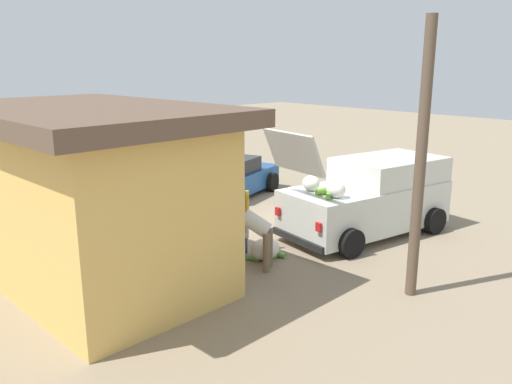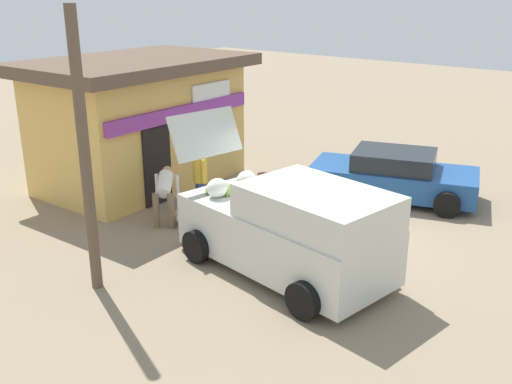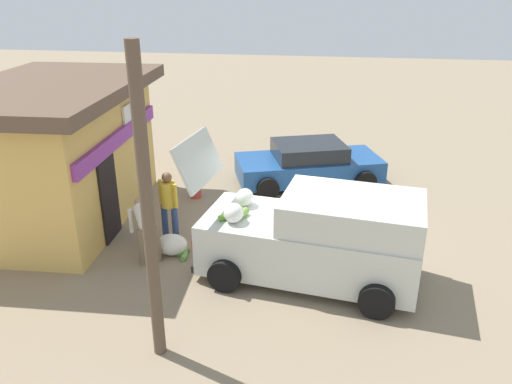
% 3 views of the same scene
% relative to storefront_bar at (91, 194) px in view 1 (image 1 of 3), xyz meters
% --- Properties ---
extents(ground_plane, '(60.00, 60.00, 0.00)m').
position_rel_storefront_bar_xyz_m(ground_plane, '(0.12, -5.85, -1.80)').
color(ground_plane, gray).
extents(storefront_bar, '(6.20, 4.16, 3.48)m').
position_rel_storefront_bar_xyz_m(storefront_bar, '(0.00, 0.00, 0.00)').
color(storefront_bar, '#E0B259').
rests_on(storefront_bar, ground_plane).
extents(delivery_van, '(2.73, 4.94, 2.79)m').
position_rel_storefront_bar_xyz_m(delivery_van, '(-1.92, -6.51, -0.86)').
color(delivery_van, silver).
rests_on(delivery_van, ground_plane).
extents(parked_sedan, '(3.20, 4.59, 1.26)m').
position_rel_storefront_bar_xyz_m(parked_sedan, '(3.31, -6.04, -1.20)').
color(parked_sedan, '#1E4C8C').
rests_on(parked_sedan, ground_plane).
extents(vendor_standing, '(0.46, 0.52, 1.69)m').
position_rel_storefront_bar_xyz_m(vendor_standing, '(-0.78, -3.03, -0.81)').
color(vendor_standing, navy).
rests_on(vendor_standing, ground_plane).
extents(customer_bending, '(0.78, 0.75, 1.30)m').
position_rel_storefront_bar_xyz_m(customer_bending, '(-1.71, -2.79, -0.97)').
color(customer_bending, '#726047').
rests_on(customer_bending, ground_plane).
extents(unloaded_banana_pile, '(0.59, 0.79, 0.47)m').
position_rel_storefront_bar_xyz_m(unloaded_banana_pile, '(-1.45, -3.28, -1.58)').
color(unloaded_banana_pile, silver).
rests_on(unloaded_banana_pile, ground_plane).
extents(paint_bucket, '(0.33, 0.33, 0.42)m').
position_rel_storefront_bar_xyz_m(paint_bucket, '(1.74, -2.96, -1.59)').
color(paint_bucket, '#BF3F33').
rests_on(paint_bucket, ground_plane).
extents(utility_pole, '(0.20, 0.20, 5.04)m').
position_rel_storefront_bar_xyz_m(utility_pole, '(-4.60, -4.05, 0.72)').
color(utility_pole, brown).
rests_on(utility_pole, ground_plane).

